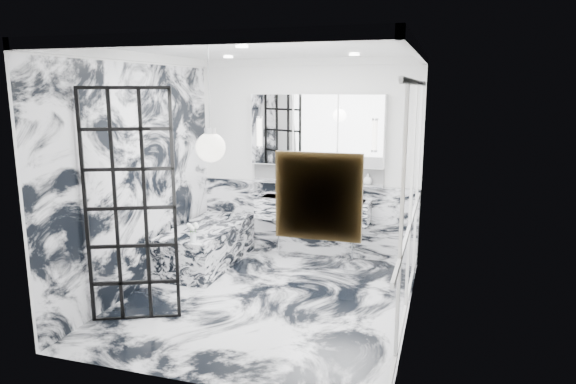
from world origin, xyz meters
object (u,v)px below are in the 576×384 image
(bathtub, at_px, (207,245))
(trough_sink, at_px, (313,209))
(crittall_door, at_px, (130,208))
(mirror_cabinet, at_px, (317,130))

(bathtub, bearing_deg, trough_sink, 26.48)
(crittall_door, bearing_deg, mirror_cabinet, 40.01)
(trough_sink, height_order, mirror_cabinet, mirror_cabinet)
(mirror_cabinet, height_order, bathtub, mirror_cabinet)
(crittall_door, height_order, mirror_cabinet, crittall_door)
(mirror_cabinet, bearing_deg, bathtub, -147.94)
(bathtub, bearing_deg, mirror_cabinet, 32.06)
(trough_sink, bearing_deg, mirror_cabinet, 90.00)
(trough_sink, relative_size, bathtub, 0.97)
(bathtub, bearing_deg, crittall_door, -88.77)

